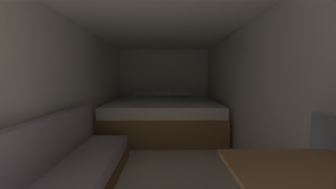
# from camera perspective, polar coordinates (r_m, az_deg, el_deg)

# --- Properties ---
(ground_plane) EXTENTS (7.33, 7.33, 0.00)m
(ground_plane) POSITION_cam_1_polar(r_m,az_deg,el_deg) (2.83, -1.83, -20.28)
(ground_plane) COLOR beige
(wall_back) EXTENTS (2.48, 0.05, 1.96)m
(wall_back) POSITION_cam_1_polar(r_m,az_deg,el_deg) (5.26, -1.22, 2.45)
(wall_back) COLOR silver
(wall_back) RESTS_ON ground
(wall_left) EXTENTS (0.05, 5.33, 1.96)m
(wall_left) POSITION_cam_1_polar(r_m,az_deg,el_deg) (2.87, -26.90, -0.10)
(wall_left) COLOR silver
(wall_left) RESTS_ON ground
(wall_right) EXTENTS (0.05, 5.33, 1.96)m
(wall_right) POSITION_cam_1_polar(r_m,az_deg,el_deg) (2.82, 23.61, -0.06)
(wall_right) COLOR silver
(wall_right) RESTS_ON ground
(ceiling_slab) EXTENTS (2.48, 5.33, 0.05)m
(ceiling_slab) POSITION_cam_1_polar(r_m,az_deg,el_deg) (2.68, -1.95, 21.86)
(ceiling_slab) COLOR white
(ceiling_slab) RESTS_ON wall_left
(bed) EXTENTS (2.26, 2.02, 0.88)m
(bed) POSITION_cam_1_polar(r_m,az_deg,el_deg) (4.27, -1.37, -6.51)
(bed) COLOR olive
(bed) RESTS_ON ground
(sofa_left) EXTENTS (0.66, 2.61, 0.82)m
(sofa_left) POSITION_cam_1_polar(r_m,az_deg,el_deg) (2.10, -30.21, -22.71)
(sofa_left) COLOR brown
(sofa_left) RESTS_ON ground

